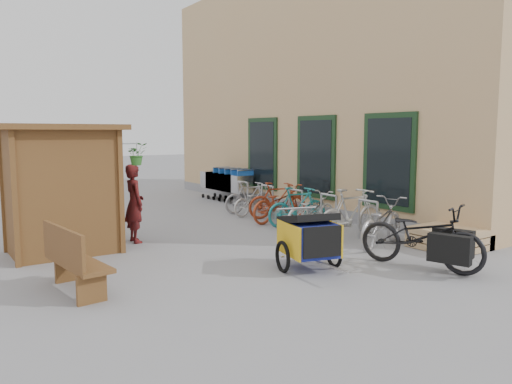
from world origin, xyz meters
TOP-DOWN VIEW (x-y plane):
  - ground at (0.00, 0.00)m, footprint 80.00×80.00m
  - building at (6.49, 4.50)m, footprint 6.07×13.00m
  - kiosk at (-3.28, 2.47)m, footprint 2.49×1.65m
  - bike_rack at (2.30, 2.40)m, footprint 0.05×5.35m
  - pallet_stack at (3.00, -1.40)m, footprint 1.00×1.20m
  - bench at (-3.68, -0.05)m, footprint 0.60×1.54m
  - shopping_carts at (3.00, 6.94)m, footprint 0.62×2.47m
  - child_trailer at (-0.14, -0.98)m, footprint 1.10×1.73m
  - cargo_bike at (1.45, -2.00)m, footprint 1.31×2.22m
  - person_kiosk at (-1.76, 2.62)m, footprint 0.41×0.60m
  - bike_0 at (2.15, -0.50)m, footprint 1.94×1.19m
  - bike_1 at (2.15, 0.32)m, footprint 1.82×0.54m
  - bike_2 at (2.17, 1.65)m, footprint 1.74×0.84m
  - bike_3 at (2.10, 2.08)m, footprint 1.65×0.67m
  - bike_4 at (2.11, 2.80)m, footprint 1.88×0.88m
  - bike_5 at (2.39, 3.26)m, footprint 1.66×0.88m
  - bike_6 at (2.18, 3.95)m, footprint 1.56×0.65m
  - bike_7 at (2.26, 4.41)m, footprint 1.53×0.59m

SIDE VIEW (x-z plane):
  - ground at x=0.00m, z-range 0.00..0.00m
  - pallet_stack at x=3.00m, z-range 0.01..0.41m
  - bike_6 at x=2.18m, z-range 0.00..0.80m
  - bike_2 at x=2.17m, z-range 0.00..0.87m
  - bike_7 at x=2.26m, z-range 0.00..0.90m
  - bike_4 at x=2.11m, z-range 0.00..0.95m
  - bike_0 at x=2.15m, z-range 0.00..0.96m
  - bike_5 at x=2.39m, z-range 0.00..0.96m
  - bike_3 at x=2.10m, z-range 0.00..0.96m
  - bench at x=-3.68m, z-range 0.01..0.96m
  - bike_rack at x=2.30m, z-range 0.08..0.95m
  - cargo_bike at x=1.45m, z-range -0.01..1.09m
  - bike_1 at x=2.15m, z-range 0.00..1.09m
  - child_trailer at x=-0.14m, z-range 0.05..1.05m
  - shopping_carts at x=3.00m, z-range 0.09..1.21m
  - person_kiosk at x=-1.76m, z-range 0.00..1.61m
  - kiosk at x=-3.28m, z-range 0.35..2.75m
  - building at x=6.49m, z-range -0.01..6.99m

